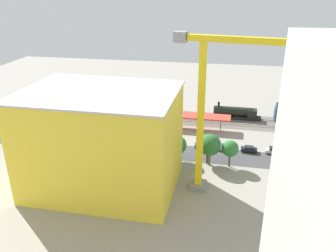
% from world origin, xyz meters
% --- Properties ---
extents(ground_plane, '(207.35, 207.35, 0.00)m').
position_xyz_m(ground_plane, '(0.00, 0.00, 0.00)').
color(ground_plane, gray).
rests_on(ground_plane, ground).
extents(rail_bed, '(129.77, 15.03, 0.01)m').
position_xyz_m(rail_bed, '(0.00, -19.92, 0.00)').
color(rail_bed, '#665E54').
rests_on(rail_bed, ground).
extents(street_asphalt, '(129.71, 10.96, 0.01)m').
position_xyz_m(street_asphalt, '(0.00, 5.33, 0.00)').
color(street_asphalt, '#424244').
rests_on(street_asphalt, ground).
extents(track_rails, '(129.58, 8.59, 0.12)m').
position_xyz_m(track_rails, '(0.00, -19.92, 0.18)').
color(track_rails, '#9E9EA8').
rests_on(track_rails, ground).
extents(platform_canopy_near, '(57.16, 5.93, 4.31)m').
position_xyz_m(platform_canopy_near, '(8.91, -12.02, 4.04)').
color(platform_canopy_near, '#C63D2D').
rests_on(platform_canopy_near, ground).
extents(locomotive, '(15.53, 3.28, 5.37)m').
position_xyz_m(locomotive, '(-21.69, -22.46, 1.91)').
color(locomotive, black).
rests_on(locomotive, ground).
extents(passenger_coach, '(19.13, 3.39, 6.37)m').
position_xyz_m(passenger_coach, '(-43.05, -22.46, 3.35)').
color(passenger_coach, black).
rests_on(passenger_coach, ground).
extents(freight_coach_far, '(18.96, 3.42, 6.04)m').
position_xyz_m(freight_coach_far, '(31.31, -17.39, 3.16)').
color(freight_coach_far, black).
rests_on(freight_coach_far, ground).
extents(parked_car_0, '(4.34, 1.98, 1.80)m').
position_xyz_m(parked_car_0, '(-31.32, 1.47, 0.79)').
color(parked_car_0, black).
rests_on(parked_car_0, ground).
extents(parked_car_1, '(4.32, 2.12, 1.60)m').
position_xyz_m(parked_car_1, '(-24.88, 1.67, 0.71)').
color(parked_car_1, black).
rests_on(parked_car_1, ground).
extents(parked_car_2, '(4.17, 1.90, 1.67)m').
position_xyz_m(parked_car_2, '(-18.73, 1.88, 0.74)').
color(parked_car_2, black).
rests_on(parked_car_2, ground).
extents(parked_car_3, '(4.42, 1.96, 1.77)m').
position_xyz_m(parked_car_3, '(-12.54, 1.75, 0.79)').
color(parked_car_3, black).
rests_on(parked_car_3, ground).
extents(construction_building, '(31.36, 22.71, 21.53)m').
position_xyz_m(construction_building, '(7.26, 23.93, 10.76)').
color(construction_building, yellow).
rests_on(construction_building, ground).
extents(construction_roof_slab, '(31.97, 23.32, 0.40)m').
position_xyz_m(construction_roof_slab, '(7.26, 23.93, 21.73)').
color(construction_roof_slab, '#B7B2A8').
rests_on(construction_roof_slab, construction_building).
extents(tower_crane, '(27.42, 5.87, 33.53)m').
position_xyz_m(tower_crane, '(-15.56, 21.80, 20.11)').
color(tower_crane, gray).
rests_on(tower_crane, ground).
extents(box_truck_0, '(10.23, 3.23, 3.27)m').
position_xyz_m(box_truck_0, '(5.96, 6.64, 1.64)').
color(box_truck_0, black).
rests_on(box_truck_0, ground).
extents(box_truck_1, '(9.03, 2.66, 3.19)m').
position_xyz_m(box_truck_1, '(5.21, 6.03, 1.59)').
color(box_truck_1, black).
rests_on(box_truck_1, ground).
extents(street_tree_0, '(4.06, 4.06, 6.90)m').
position_xyz_m(street_tree_0, '(-19.78, 10.50, 4.84)').
color(street_tree_0, brown).
rests_on(street_tree_0, ground).
extents(street_tree_1, '(4.75, 4.75, 6.77)m').
position_xyz_m(street_tree_1, '(-6.70, 9.88, 4.37)').
color(street_tree_1, brown).
rests_on(street_tree_1, ground).
extents(street_tree_2, '(4.51, 4.51, 7.22)m').
position_xyz_m(street_tree_2, '(30.57, 11.33, 4.93)').
color(street_tree_2, brown).
rests_on(street_tree_2, ground).
extents(street_tree_3, '(5.08, 5.08, 7.73)m').
position_xyz_m(street_tree_3, '(-14.32, 9.95, 5.16)').
color(street_tree_3, brown).
rests_on(street_tree_3, ground).
extents(street_tree_4, '(5.34, 5.34, 8.22)m').
position_xyz_m(street_tree_4, '(-14.92, 10.72, 5.53)').
color(street_tree_4, brown).
rests_on(street_tree_4, ground).
extents(street_tree_5, '(4.68, 4.68, 7.46)m').
position_xyz_m(street_tree_5, '(-5.07, 10.54, 5.10)').
color(street_tree_5, brown).
rests_on(street_tree_5, ground).
extents(traffic_light, '(0.50, 0.36, 6.03)m').
position_xyz_m(traffic_light, '(-1.96, 0.92, 4.04)').
color(traffic_light, '#333333').
rests_on(traffic_light, ground).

